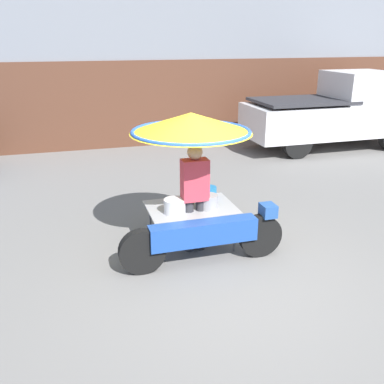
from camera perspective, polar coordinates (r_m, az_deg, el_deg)
The scene contains 5 objects.
ground_plane at distance 5.76m, azimuth 5.46°, elevation -11.52°, with size 36.00×36.00×0.00m, color slate.
shopfront_building at distance 13.32m, azimuth -8.63°, elevation 16.46°, with size 28.00×2.06×4.50m.
vendor_motorcycle_cart at distance 5.99m, azimuth 0.20°, elevation 5.31°, with size 2.34×1.72×2.02m.
vendor_person at distance 6.11m, azimuth 0.38°, elevation -0.10°, with size 0.38×0.22×1.61m.
pickup_truck at distance 12.91m, azimuth 18.74°, elevation 10.04°, with size 4.97×1.80×2.11m.
Camera 1 is at (-1.91, -4.53, 3.00)m, focal length 40.00 mm.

